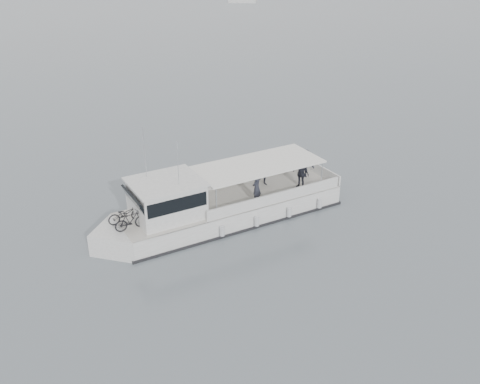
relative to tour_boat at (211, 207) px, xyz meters
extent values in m
plane|color=slate|center=(-0.20, 2.87, -1.01)|extent=(1400.00, 1400.00, 0.00)
cube|color=white|center=(1.20, 0.44, -0.53)|extent=(13.22, 7.68, 1.39)
cube|color=white|center=(-4.81, -1.79, -0.53)|extent=(3.26, 3.26, 1.39)
cube|color=beige|center=(1.20, 0.44, 0.17)|extent=(13.22, 7.68, 0.06)
cube|color=black|center=(1.20, 0.44, -0.96)|extent=(13.46, 7.88, 0.19)
cube|color=white|center=(2.43, 2.66, 0.49)|extent=(8.05, 3.08, 0.64)
cube|color=white|center=(3.58, -0.43, 0.49)|extent=(8.05, 3.08, 0.64)
cube|color=white|center=(7.16, 2.66, 0.49)|extent=(1.29, 3.24, 0.64)
cube|color=white|center=(-2.41, -0.90, 1.13)|extent=(4.21, 3.90, 1.92)
cube|color=black|center=(-3.96, -1.48, 1.29)|extent=(1.49, 2.71, 1.24)
cube|color=black|center=(-2.41, -0.90, 1.45)|extent=(4.03, 3.86, 0.75)
cube|color=white|center=(-2.41, -0.90, 2.15)|extent=(4.49, 4.17, 0.11)
cube|color=white|center=(2.80, 1.04, 1.93)|extent=(7.93, 5.54, 0.09)
cylinder|color=silver|center=(0.12, -1.55, 1.05)|extent=(0.08, 0.08, 1.76)
cylinder|color=silver|center=(-0.93, 1.25, 1.05)|extent=(0.08, 0.08, 1.76)
cylinder|color=silver|center=(6.53, 0.83, 1.05)|extent=(0.08, 0.08, 1.76)
cylinder|color=silver|center=(5.49, 3.64, 1.05)|extent=(0.08, 0.08, 1.76)
cylinder|color=silver|center=(-3.34, -0.22, 3.53)|extent=(0.04, 0.04, 2.78)
cylinder|color=silver|center=(-1.74, -1.45, 3.32)|extent=(0.04, 0.04, 2.35)
cylinder|color=silver|center=(0.35, -1.88, -0.47)|extent=(0.33, 0.33, 0.53)
cylinder|color=silver|center=(2.36, -1.13, -0.47)|extent=(0.33, 0.33, 0.53)
cylinder|color=silver|center=(4.36, -0.39, -0.47)|extent=(0.33, 0.33, 0.53)
cylinder|color=silver|center=(6.37, 0.36, -0.47)|extent=(0.33, 0.33, 0.53)
imported|color=black|center=(-4.56, -1.24, 0.65)|extent=(1.94, 1.24, 0.96)
imported|color=black|center=(-4.26, -2.05, 0.68)|extent=(1.75, 1.04, 1.02)
imported|color=#262833|center=(2.54, -0.08, 1.07)|extent=(0.73, 0.78, 1.80)
imported|color=#262833|center=(3.34, 2.04, 1.07)|extent=(1.05, 0.93, 1.80)
imported|color=#262833|center=(5.43, 1.34, 1.07)|extent=(1.04, 1.07, 1.80)
imported|color=#262833|center=(6.06, 2.71, 1.07)|extent=(1.20, 0.74, 1.80)
cube|color=white|center=(19.43, 103.44, -0.71)|extent=(6.69, 3.54, 0.75)
cube|color=white|center=(19.43, 103.44, -0.39)|extent=(2.60, 2.28, 0.45)
camera|label=1|loc=(-2.73, -26.04, 13.64)|focal=40.00mm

